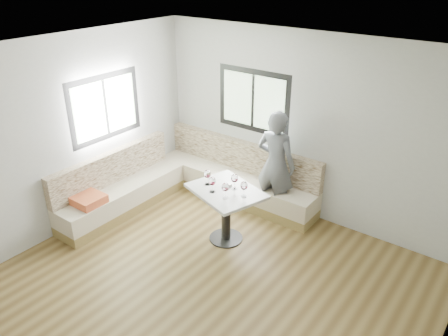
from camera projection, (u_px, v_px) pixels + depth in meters
The scene contains 10 objects.
room at pixel (193, 190), 4.71m from camera, with size 5.01×5.01×2.81m.
banquette at pixel (186, 184), 7.11m from camera, with size 2.90×2.80×0.95m.
table at pixel (226, 203), 6.05m from camera, with size 1.17×1.03×0.81m.
person at pixel (276, 165), 6.56m from camera, with size 0.62×0.41×1.71m, color #575B61.
olive_ramekin at pixel (228, 185), 6.05m from camera, with size 0.10×0.10×0.04m.
wine_glass_a at pixel (207, 175), 6.03m from camera, with size 0.10×0.10×0.22m.
wine_glass_b at pixel (212, 182), 5.84m from camera, with size 0.10×0.10×0.22m.
wine_glass_c at pixel (225, 188), 5.69m from camera, with size 0.10×0.10×0.22m.
wine_glass_d at pixel (235, 179), 5.91m from camera, with size 0.10×0.10×0.22m.
wine_glass_e at pixel (244, 186), 5.72m from camera, with size 0.10×0.10×0.22m.
Camera 1 is at (2.68, -3.01, 3.70)m, focal length 35.00 mm.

